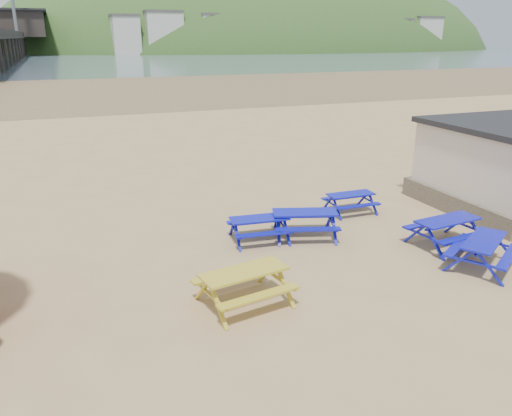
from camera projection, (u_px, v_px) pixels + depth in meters
name	position (u px, v px, depth m)	size (l,w,h in m)	color
ground	(289.00, 254.00, 14.69)	(400.00, 400.00, 0.00)	tan
wet_sand	(106.00, 87.00, 63.12)	(400.00, 400.00, 0.00)	olive
sea	(71.00, 56.00, 164.40)	(400.00, 400.00, 0.00)	#4B5E6B
picnic_table_blue_a	(305.00, 224.00, 15.82)	(2.42, 2.17, 0.84)	#021A94
picnic_table_blue_b	(259.00, 229.00, 15.53)	(1.95, 1.64, 0.76)	#021A94
picnic_table_blue_c	(350.00, 203.00, 18.04)	(1.72, 1.40, 0.71)	#021A94
picnic_table_blue_e	(446.00, 232.00, 15.13)	(2.21, 1.86, 0.86)	#021A94
picnic_table_blue_f	(482.00, 253.00, 13.70)	(2.51, 2.39, 0.83)	#021A94
picnic_table_yellow	(244.00, 287.00, 11.81)	(2.31, 1.98, 0.86)	#B09C20
pier	(10.00, 39.00, 163.67)	(24.00, 220.00, 39.29)	black
headland_town	(258.00, 70.00, 251.19)	(264.00, 144.00, 108.00)	#2D4C1E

